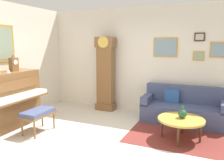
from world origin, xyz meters
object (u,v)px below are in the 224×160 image
at_px(piano_bench, 38,113).
at_px(grandfather_clock, 106,76).
at_px(coffee_table, 181,120).
at_px(couch, 184,109).
at_px(mantel_clock, 14,63).
at_px(teacup, 8,72).
at_px(green_jug, 182,114).
at_px(piano, 8,99).

relative_size(piano_bench, grandfather_clock, 0.34).
xyz_separation_m(grandfather_clock, coffee_table, (2.19, -1.26, -0.57)).
distance_m(grandfather_clock, couch, 2.23).
distance_m(piano_bench, mantel_clock, 1.32).
xyz_separation_m(couch, teacup, (-3.40, -1.97, 0.94)).
relative_size(teacup, green_jug, 0.48).
xyz_separation_m(mantel_clock, green_jug, (3.63, 0.62, -0.89)).
bearing_deg(couch, mantel_clock, -154.95).
bearing_deg(piano, mantel_clock, 89.35).
height_order(couch, coffee_table, couch).
distance_m(piano, mantel_clock, 0.82).
relative_size(grandfather_clock, coffee_table, 2.31).
height_order(mantel_clock, green_jug, mantel_clock).
bearing_deg(teacup, couch, 30.09).
xyz_separation_m(grandfather_clock, teacup, (-1.27, -2.15, 0.29)).
bearing_deg(teacup, green_jug, 15.03).
distance_m(teacup, green_jug, 3.68).
xyz_separation_m(piano_bench, teacup, (-0.68, -0.09, 0.85)).
height_order(piano_bench, teacup, teacup).
bearing_deg(green_jug, coffee_table, -109.21).
bearing_deg(grandfather_clock, piano_bench, -105.88).
relative_size(piano, piano_bench, 2.06).
xyz_separation_m(piano_bench, grandfather_clock, (0.59, 2.07, 0.56)).
height_order(teacup, green_jug, teacup).
bearing_deg(green_jug, grandfather_clock, 151.10).
relative_size(couch, green_jug, 7.92).
bearing_deg(mantel_clock, piano_bench, -15.17).
height_order(coffee_table, mantel_clock, mantel_clock).
distance_m(couch, mantel_clock, 4.06).
xyz_separation_m(couch, coffee_table, (0.07, -1.08, 0.08)).
distance_m(piano_bench, teacup, 1.09).
xyz_separation_m(piano, coffee_table, (3.61, 0.81, -0.23)).
xyz_separation_m(piano_bench, coffee_table, (2.78, 0.81, -0.01)).
bearing_deg(teacup, piano, 152.02).
distance_m(coffee_table, green_jug, 0.13).
distance_m(grandfather_clock, green_jug, 2.56).
bearing_deg(piano, teacup, -27.98).
distance_m(piano, piano_bench, 0.86).
distance_m(couch, green_jug, 1.06).
relative_size(coffee_table, teacup, 7.59).
bearing_deg(coffee_table, mantel_clock, -170.88).
bearing_deg(piano_bench, piano, -179.65).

